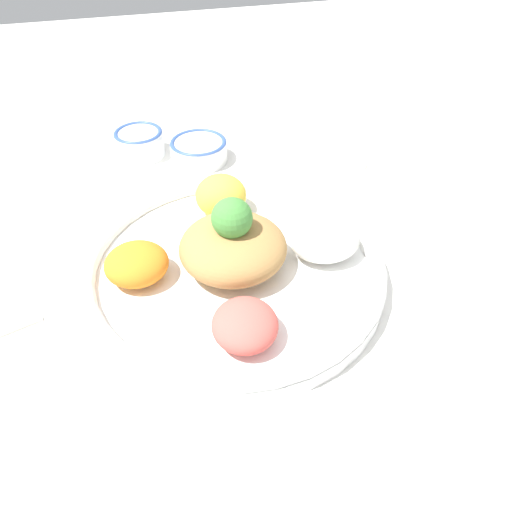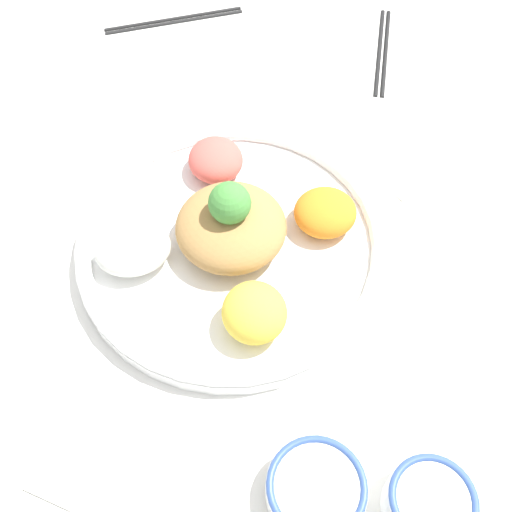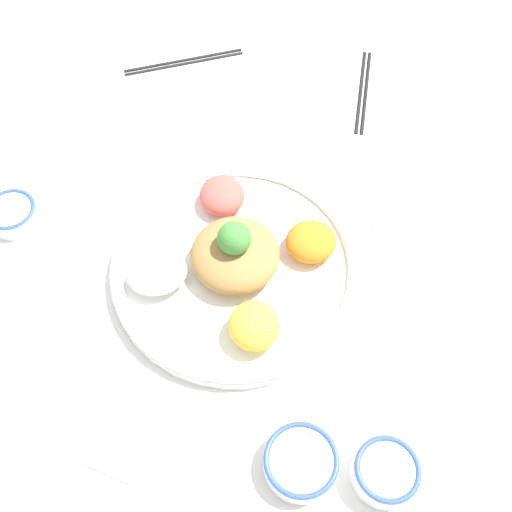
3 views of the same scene
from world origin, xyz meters
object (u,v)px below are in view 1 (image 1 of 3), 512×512
Objects in this scene: salad_platter at (234,261)px; rice_bowl_blue at (140,142)px; sauce_bowl_red at (199,150)px; serving_spoon_extra at (366,167)px.

rice_bowl_blue is (-0.35, -0.09, -0.00)m from salad_platter.
salad_platter is 0.30m from sauce_bowl_red.
serving_spoon_extra is (-0.20, 0.28, -0.02)m from salad_platter.
sauce_bowl_red is (-0.30, 0.01, -0.01)m from salad_platter.
rice_bowl_blue is at bearing 18.50° from serving_spoon_extra.
rice_bowl_blue is (-0.05, -0.10, 0.00)m from sauce_bowl_red.
salad_platter is 3.94× the size of sauce_bowl_red.
salad_platter reaches higher than serving_spoon_extra.
sauce_bowl_red is at bearing 19.90° from serving_spoon_extra.
rice_bowl_blue is at bearing -115.38° from sauce_bowl_red.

